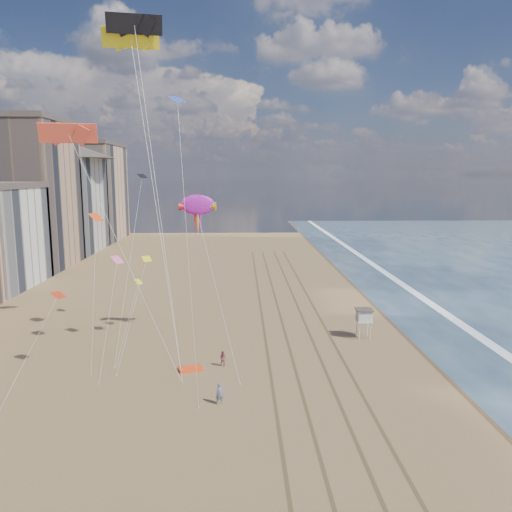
{
  "coord_description": "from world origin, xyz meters",
  "views": [
    {
      "loc": [
        -3.85,
        -27.16,
        18.19
      ],
      "look_at": [
        -2.25,
        26.0,
        9.5
      ],
      "focal_mm": 35.0,
      "sensor_mm": 36.0,
      "label": 1
    }
  ],
  "objects_px": {
    "grounded_kite": "(191,369)",
    "kite_flyer_b": "(223,359)",
    "show_kite": "(198,205)",
    "lifeguard_stand": "(364,316)",
    "kite_flyer_a": "(220,394)"
  },
  "relations": [
    {
      "from": "grounded_kite",
      "to": "show_kite",
      "type": "distance_m",
      "value": 17.64
    },
    {
      "from": "grounded_kite",
      "to": "show_kite",
      "type": "height_order",
      "value": "show_kite"
    },
    {
      "from": "lifeguard_stand",
      "to": "show_kite",
      "type": "distance_m",
      "value": 22.19
    },
    {
      "from": "kite_flyer_b",
      "to": "grounded_kite",
      "type": "bearing_deg",
      "value": -148.39
    },
    {
      "from": "kite_flyer_a",
      "to": "kite_flyer_b",
      "type": "xyz_separation_m",
      "value": [
        -0.01,
        8.01,
        -0.12
      ]
    },
    {
      "from": "kite_flyer_a",
      "to": "grounded_kite",
      "type": "bearing_deg",
      "value": 100.11
    },
    {
      "from": "show_kite",
      "to": "kite_flyer_b",
      "type": "distance_m",
      "value": 16.89
    },
    {
      "from": "kite_flyer_b",
      "to": "kite_flyer_a",
      "type": "bearing_deg",
      "value": -74.15
    },
    {
      "from": "grounded_kite",
      "to": "kite_flyer_b",
      "type": "relative_size",
      "value": 1.41
    },
    {
      "from": "show_kite",
      "to": "kite_flyer_b",
      "type": "bearing_deg",
      "value": -71.67
    },
    {
      "from": "kite_flyer_a",
      "to": "kite_flyer_b",
      "type": "bearing_deg",
      "value": 77.26
    },
    {
      "from": "grounded_kite",
      "to": "kite_flyer_a",
      "type": "bearing_deg",
      "value": -83.15
    },
    {
      "from": "grounded_kite",
      "to": "kite_flyer_a",
      "type": "height_order",
      "value": "kite_flyer_a"
    },
    {
      "from": "show_kite",
      "to": "kite_flyer_a",
      "type": "relative_size",
      "value": 11.0
    },
    {
      "from": "grounded_kite",
      "to": "kite_flyer_b",
      "type": "bearing_deg",
      "value": -0.25
    }
  ]
}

